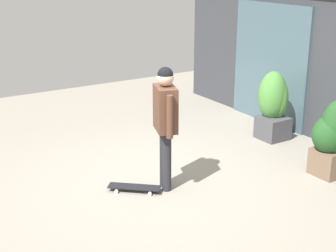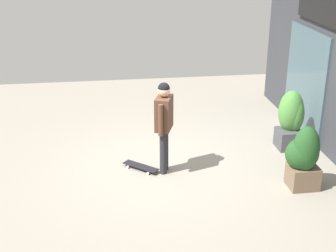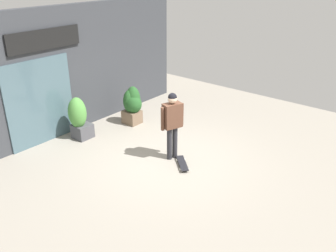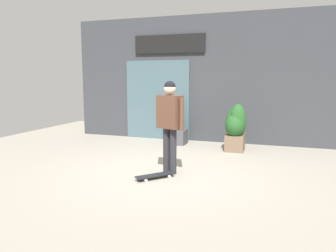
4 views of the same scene
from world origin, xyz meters
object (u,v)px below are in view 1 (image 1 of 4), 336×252
Objects in this scene: skateboard at (135,187)px; planter_box_right at (333,135)px; planter_box_left at (274,103)px; skateboarder at (165,115)px.

planter_box_right is (1.07, 2.77, 0.57)m from skateboard.
planter_box_left reaches higher than skateboard.
planter_box_right is at bearing -159.77° from skateboard.
planter_box_left reaches higher than planter_box_right.
planter_box_right is at bearing -14.19° from planter_box_left.
skateboarder reaches higher than skateboard.
skateboard is at bearing 3.04° from skateboarder.
skateboarder is 1.48× the size of planter_box_right.
skateboarder is 1.43× the size of planter_box_left.
skateboard is at bearing -111.11° from planter_box_right.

